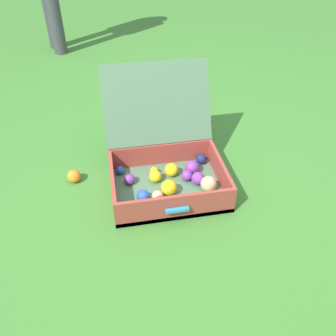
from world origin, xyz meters
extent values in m
plane|color=#3D7A2D|center=(0.00, 0.00, 0.00)|extent=(16.00, 16.00, 0.00)
cube|color=#4C7051|center=(-0.03, 0.05, 0.01)|extent=(0.57, 0.43, 0.03)
cube|color=#9E3D33|center=(-0.30, 0.05, 0.07)|extent=(0.02, 0.43, 0.15)
cube|color=#9E3D33|center=(0.25, 0.05, 0.07)|extent=(0.02, 0.43, 0.15)
cube|color=#9E3D33|center=(-0.03, -0.15, 0.07)|extent=(0.53, 0.02, 0.15)
cube|color=#9E3D33|center=(-0.03, 0.26, 0.07)|extent=(0.53, 0.02, 0.15)
cube|color=#4C7051|center=(-0.03, 0.37, 0.34)|extent=(0.57, 0.21, 0.39)
cube|color=teal|center=(-0.03, -0.17, 0.08)|extent=(0.11, 0.02, 0.02)
sphere|color=navy|center=(0.19, 0.22, 0.05)|extent=(0.06, 0.06, 0.06)
sphere|color=purple|center=(0.12, 0.14, 0.06)|extent=(0.08, 0.08, 0.08)
sphere|color=yellow|center=(-0.08, 0.11, 0.06)|extent=(0.07, 0.07, 0.07)
sphere|color=yellow|center=(0.01, 0.14, 0.06)|extent=(0.07, 0.07, 0.07)
sphere|color=red|center=(-0.21, -0.10, 0.05)|extent=(0.04, 0.04, 0.04)
sphere|color=red|center=(-0.09, -0.10, 0.06)|extent=(0.07, 0.07, 0.07)
sphere|color=#D1B784|center=(0.17, -0.01, 0.07)|extent=(0.08, 0.08, 0.08)
sphere|color=purple|center=(-0.22, 0.12, 0.05)|extent=(0.06, 0.06, 0.06)
sphere|color=yellow|center=(-0.03, 0.00, 0.07)|extent=(0.08, 0.08, 0.08)
sphere|color=purple|center=(0.08, 0.09, 0.05)|extent=(0.06, 0.06, 0.06)
sphere|color=yellow|center=(-0.08, 0.17, 0.05)|extent=(0.04, 0.04, 0.04)
sphere|color=blue|center=(-0.17, -0.03, 0.06)|extent=(0.06, 0.06, 0.06)
sphere|color=#CCDB38|center=(0.15, -0.07, 0.05)|extent=(0.04, 0.04, 0.04)
sphere|color=blue|center=(-0.26, 0.21, 0.05)|extent=(0.05, 0.05, 0.05)
sphere|color=#D1B784|center=(-0.10, -0.04, 0.05)|extent=(0.06, 0.06, 0.06)
sphere|color=purple|center=(0.13, 0.05, 0.06)|extent=(0.07, 0.07, 0.07)
sphere|color=orange|center=(-0.50, 0.22, 0.04)|extent=(0.07, 0.07, 0.07)
cylinder|color=#3D3D42|center=(-0.72, 2.35, 0.43)|extent=(0.12, 0.12, 0.86)
cylinder|color=#3D3D42|center=(-0.67, 2.17, 0.43)|extent=(0.12, 0.12, 0.86)
camera|label=1|loc=(-0.28, -1.29, 1.23)|focal=37.80mm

